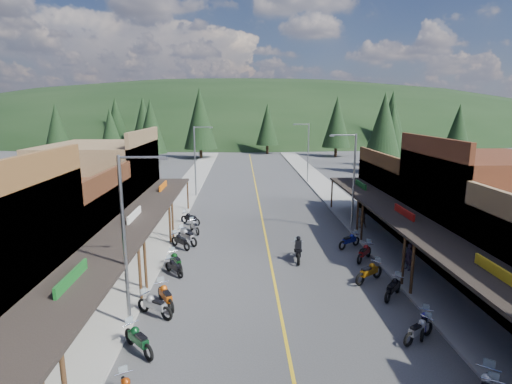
{
  "coord_description": "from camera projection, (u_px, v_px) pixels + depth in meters",
  "views": [
    {
      "loc": [
        -1.9,
        -23.03,
        9.93
      ],
      "look_at": [
        -0.65,
        9.99,
        3.0
      ],
      "focal_mm": 28.0,
      "sensor_mm": 36.0,
      "label": 1
    }
  ],
  "objects": [
    {
      "name": "bike_east_8",
      "position": [
        364.0,
        252.0,
        26.43
      ],
      "size": [
        1.95,
        2.18,
        1.26
      ],
      "primitive_type": null,
      "rotation": [
        0.0,
        0.0,
        -0.67
      ],
      "color": "maroon",
      "rests_on": "ground"
    },
    {
      "name": "pine_5",
      "position": [
        392.0,
        117.0,
        94.67
      ],
      "size": [
        6.72,
        6.72,
        14.0
      ],
      "color": "black",
      "rests_on": "ground"
    },
    {
      "name": "bike_west_8",
      "position": [
        176.0,
        260.0,
        24.94
      ],
      "size": [
        1.63,
        2.25,
        1.23
      ],
      "primitive_type": null,
      "rotation": [
        0.0,
        0.0,
        0.48
      ],
      "color": "#0B3711",
      "rests_on": "ground"
    },
    {
      "name": "bike_east_6",
      "position": [
        393.0,
        287.0,
        21.25
      ],
      "size": [
        1.92,
        2.08,
        1.22
      ],
      "primitive_type": null,
      "rotation": [
        0.0,
        0.0,
        -0.7
      ],
      "color": "black",
      "rests_on": "ground"
    },
    {
      "name": "pine_9",
      "position": [
        392.0,
        130.0,
        68.22
      ],
      "size": [
        4.93,
        4.93,
        10.8
      ],
      "color": "black",
      "rests_on": "ground"
    },
    {
      "name": "bike_east_9",
      "position": [
        349.0,
        240.0,
        28.87
      ],
      "size": [
        2.15,
        1.8,
        1.21
      ],
      "primitive_type": null,
      "rotation": [
        0.0,
        0.0,
        -0.96
      ],
      "color": "navy",
      "rests_on": "ground"
    },
    {
      "name": "pine_0",
      "position": [
        57.0,
        126.0,
        82.46
      ],
      "size": [
        5.04,
        5.04,
        11.0
      ],
      "color": "black",
      "rests_on": "ground"
    },
    {
      "name": "bike_west_12",
      "position": [
        190.0,
        218.0,
        34.62
      ],
      "size": [
        2.15,
        1.88,
        1.23
      ],
      "primitive_type": null,
      "rotation": [
        0.0,
        0.0,
        0.92
      ],
      "color": "black",
      "rests_on": "ground"
    },
    {
      "name": "pine_10",
      "position": [
        151.0,
        126.0,
        71.48
      ],
      "size": [
        5.38,
        5.38,
        11.6
      ],
      "color": "black",
      "rests_on": "ground"
    },
    {
      "name": "pedestrian_east_a",
      "position": [
        409.0,
        257.0,
        24.52
      ],
      "size": [
        0.55,
        0.7,
        1.7
      ],
      "primitive_type": "imported",
      "rotation": [
        0.0,
        0.0,
        -1.33
      ],
      "color": "#2A1F2F",
      "rests_on": "sidewalk_east"
    },
    {
      "name": "pine_1",
      "position": [
        144.0,
        121.0,
        90.72
      ],
      "size": [
        5.88,
        5.88,
        12.5
      ],
      "color": "black",
      "rests_on": "ground"
    },
    {
      "name": "bike_west_7",
      "position": [
        174.0,
        266.0,
        24.19
      ],
      "size": [
        1.7,
        1.85,
        1.08
      ],
      "primitive_type": null,
      "rotation": [
        0.0,
        0.0,
        0.7
      ],
      "color": "black",
      "rests_on": "ground"
    },
    {
      "name": "bike_west_10",
      "position": [
        187.0,
        236.0,
        29.62
      ],
      "size": [
        2.13,
        2.24,
        1.33
      ],
      "primitive_type": null,
      "rotation": [
        0.0,
        0.0,
        0.73
      ],
      "color": "#AFAFB4",
      "rests_on": "ground"
    },
    {
      "name": "bike_east_5",
      "position": [
        424.0,
        322.0,
        17.85
      ],
      "size": [
        1.5,
        2.0,
        1.1
      ],
      "primitive_type": null,
      "rotation": [
        0.0,
        0.0,
        -0.51
      ],
      "color": "navy",
      "rests_on": "ground"
    },
    {
      "name": "bike_west_9",
      "position": [
        180.0,
        240.0,
        28.76
      ],
      "size": [
        1.96,
        2.04,
        1.21
      ],
      "primitive_type": null,
      "rotation": [
        0.0,
        0.0,
        0.75
      ],
      "color": "black",
      "rests_on": "ground"
    },
    {
      "name": "shop_east_3",
      "position": [
        416.0,
        193.0,
        35.67
      ],
      "size": [
        10.9,
        10.2,
        6.2
      ],
      "color": "#4C2D16",
      "rests_on": "ground"
    },
    {
      "name": "sidewalk_west",
      "position": [
        180.0,
        200.0,
        43.86
      ],
      "size": [
        3.4,
        94.0,
        0.15
      ],
      "primitive_type": "cube",
      "color": "gray",
      "rests_on": "ground"
    },
    {
      "name": "bike_east_4",
      "position": [
        419.0,
        329.0,
        17.27
      ],
      "size": [
        2.02,
        1.64,
        1.13
      ],
      "primitive_type": null,
      "rotation": [
        0.0,
        0.0,
        -0.99
      ],
      "color": "#949499",
      "rests_on": "ground"
    },
    {
      "name": "streetlight_2",
      "position": [
        352.0,
        178.0,
        31.8
      ],
      "size": [
        2.16,
        0.18,
        8.0
      ],
      "color": "gray",
      "rests_on": "ground"
    },
    {
      "name": "pedestrian_east_b",
      "position": [
        362.0,
        217.0,
        33.32
      ],
      "size": [
        0.89,
        0.56,
        1.74
      ],
      "primitive_type": "imported",
      "rotation": [
        0.0,
        0.0,
        3.24
      ],
      "color": "#4C382F",
      "rests_on": "sidewalk_east"
    },
    {
      "name": "pine_3",
      "position": [
        267.0,
        124.0,
        88.0
      ],
      "size": [
        5.04,
        5.04,
        11.0
      ],
      "color": "black",
      "rests_on": "ground"
    },
    {
      "name": "pine_11",
      "position": [
        384.0,
        127.0,
        61.06
      ],
      "size": [
        5.82,
        5.82,
        12.4
      ],
      "color": "black",
      "rests_on": "ground"
    },
    {
      "name": "pine_4",
      "position": [
        337.0,
        122.0,
        82.5
      ],
      "size": [
        5.88,
        5.88,
        12.5
      ],
      "color": "black",
      "rests_on": "ground"
    },
    {
      "name": "streetlight_3",
      "position": [
        307.0,
        150.0,
        53.32
      ],
      "size": [
        2.16,
        0.18,
        8.0
      ],
      "color": "gray",
      "rests_on": "ground"
    },
    {
      "name": "ridge_hill",
      "position": [
        246.0,
        134.0,
        156.67
      ],
      "size": [
        310.0,
        140.0,
        60.0
      ],
      "primitive_type": "ellipsoid",
      "color": "black",
      "rests_on": "ground"
    },
    {
      "name": "rider_on_bike",
      "position": [
        298.0,
        250.0,
        26.43
      ],
      "size": [
        0.93,
        2.39,
        1.79
      ],
      "rotation": [
        0.0,
        0.0,
        -0.06
      ],
      "color": "black",
      "rests_on": "ground"
    },
    {
      "name": "ground",
      "position": [
        273.0,
        273.0,
        24.63
      ],
      "size": [
        220.0,
        220.0,
        0.0
      ],
      "primitive_type": "plane",
      "color": "#38383A",
      "rests_on": "ground"
    },
    {
      "name": "shop_west_3",
      "position": [
        104.0,
        184.0,
        34.45
      ],
      "size": [
        10.9,
        10.2,
        8.2
      ],
      "color": "brown",
      "rests_on": "ground"
    },
    {
      "name": "bike_west_11",
      "position": [
        195.0,
        226.0,
        32.37
      ],
      "size": [
        1.48,
        2.12,
        1.16
      ],
      "primitive_type": null,
      "rotation": [
        0.0,
        0.0,
        0.45
      ],
      "color": "gray",
      "rests_on": "ground"
    },
    {
      "name": "sidewalk_east",
      "position": [
        336.0,
        199.0,
        44.5
      ],
      "size": [
        3.4,
        94.0,
        0.15
      ],
      "primitive_type": "cube",
      "color": "gray",
      "rests_on": "ground"
    },
    {
      "name": "pine_6",
      "position": [
        459.0,
        125.0,
        87.6
      ],
      "size": [
        5.04,
        5.04,
        11.0
      ],
      "color": "black",
      "rests_on": "ground"
    },
    {
      "name": "centerline",
      "position": [
        258.0,
        200.0,
        44.19
      ],
      "size": [
        0.15,
        90.0,
        0.01
      ],
      "primitive_type": "cube",
      "color": "gold",
      "rests_on": "ground"
    },
    {
      "name": "bike_west_6",
      "position": [
        166.0,
        295.0,
        20.26
      ],
      "size": [
        1.74,
        2.36,
        1.3
      ],
      "primitive_type": null,
      "rotation": [
        0.0,
        0.0,
        0.49
      ],
      "color": "#C9530E",
      "rests_on": "ground"
    },
    {
      "name": "pine_2",
      "position": [
        200.0,
        118.0,
        79.35
      ],
      "size": [
        6.72,
        6.72,
        14.0
      ],
      "color": "black",
      "rests_on": "ground"
    },
    {
      "name": "bike_west_5",
      "position": [
        154.0,
        304.0,
        19.32
      ],
      "size": [
        2.24,
        1.82,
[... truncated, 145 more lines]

